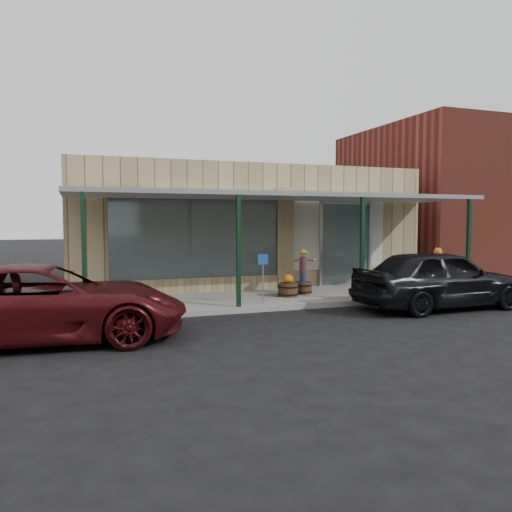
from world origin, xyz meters
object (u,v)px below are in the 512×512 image
object	(u,v)px
barrel_pumpkin	(288,288)
car_maroon	(45,303)
handicap_sign	(263,272)
barrel_scarecrow	(303,278)
parked_sedan	(439,279)

from	to	relation	value
barrel_pumpkin	car_maroon	bearing A→B (deg)	-155.97
handicap_sign	car_maroon	xyz separation A→B (m)	(-5.21, -1.90, -0.24)
barrel_scarecrow	barrel_pumpkin	world-z (taller)	barrel_scarecrow
parked_sedan	car_maroon	world-z (taller)	parked_sedan
handicap_sign	parked_sedan	world-z (taller)	parked_sedan
barrel_scarecrow	car_maroon	size ratio (longest dim) A/B	0.25
barrel_pumpkin	car_maroon	distance (m)	6.95
barrel_scarecrow	handicap_sign	distance (m)	2.24
barrel_scarecrow	car_maroon	xyz separation A→B (m)	(-6.98, -3.20, 0.14)
barrel_pumpkin	car_maroon	size ratio (longest dim) A/B	0.13
parked_sedan	barrel_scarecrow	bearing A→B (deg)	42.29
car_maroon	parked_sedan	bearing A→B (deg)	-83.22
barrel_pumpkin	parked_sedan	xyz separation A→B (m)	(3.30, -2.45, 0.41)
barrel_pumpkin	handicap_sign	world-z (taller)	handicap_sign
handicap_sign	barrel_pumpkin	bearing A→B (deg)	47.04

